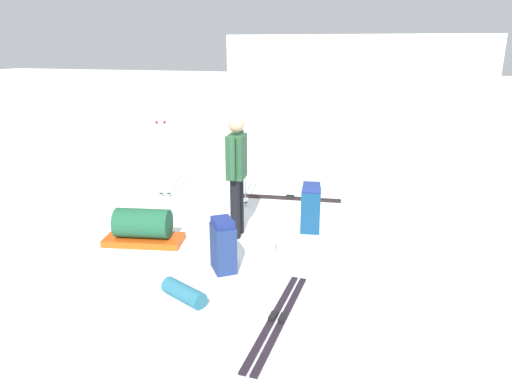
{
  "coord_description": "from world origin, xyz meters",
  "views": [
    {
      "loc": [
        1.62,
        -5.74,
        2.6
      ],
      "look_at": [
        0.0,
        0.0,
        0.7
      ],
      "focal_mm": 32.47,
      "sensor_mm": 36.0,
      "label": 1
    }
  ],
  "objects_px": {
    "ski_poles_planted_near": "(242,166)",
    "ski_pair_near": "(278,319)",
    "ski_pair_far": "(290,198)",
    "gear_sled": "(143,228)",
    "skier_standing": "(237,171)",
    "thermos_bottle": "(273,245)",
    "backpack_bright": "(223,245)",
    "sleeping_mat_rolled": "(184,293)",
    "ski_poles_planted_far": "(163,156)",
    "backpack_large_dark": "(311,208)"
  },
  "relations": [
    {
      "from": "ski_pair_near",
      "to": "gear_sled",
      "type": "xyz_separation_m",
      "value": [
        -2.2,
        1.32,
        0.21
      ]
    },
    {
      "from": "ski_pair_far",
      "to": "thermos_bottle",
      "type": "height_order",
      "value": "thermos_bottle"
    },
    {
      "from": "backpack_bright",
      "to": "ski_poles_planted_near",
      "type": "bearing_deg",
      "value": 101.76
    },
    {
      "from": "sleeping_mat_rolled",
      "to": "ski_poles_planted_far",
      "type": "bearing_deg",
      "value": 119.51
    },
    {
      "from": "ski_pair_far",
      "to": "skier_standing",
      "type": "bearing_deg",
      "value": -102.11
    },
    {
      "from": "backpack_bright",
      "to": "ski_pair_far",
      "type": "bearing_deg",
      "value": 85.69
    },
    {
      "from": "ski_pair_far",
      "to": "thermos_bottle",
      "type": "relative_size",
      "value": 6.92
    },
    {
      "from": "thermos_bottle",
      "to": "backpack_bright",
      "type": "bearing_deg",
      "value": -128.25
    },
    {
      "from": "backpack_bright",
      "to": "ski_pair_near",
      "type": "bearing_deg",
      "value": -44.74
    },
    {
      "from": "backpack_large_dark",
      "to": "sleeping_mat_rolled",
      "type": "xyz_separation_m",
      "value": [
        -0.97,
        -2.33,
        -0.25
      ]
    },
    {
      "from": "ski_pair_near",
      "to": "ski_pair_far",
      "type": "distance_m",
      "value": 3.8
    },
    {
      "from": "skier_standing",
      "to": "thermos_bottle",
      "type": "height_order",
      "value": "skier_standing"
    },
    {
      "from": "backpack_large_dark",
      "to": "ski_poles_planted_far",
      "type": "height_order",
      "value": "ski_poles_planted_far"
    },
    {
      "from": "skier_standing",
      "to": "backpack_large_dark",
      "type": "bearing_deg",
      "value": 26.16
    },
    {
      "from": "ski_poles_planted_far",
      "to": "gear_sled",
      "type": "distance_m",
      "value": 2.11
    },
    {
      "from": "skier_standing",
      "to": "gear_sled",
      "type": "distance_m",
      "value": 1.49
    },
    {
      "from": "backpack_bright",
      "to": "sleeping_mat_rolled",
      "type": "bearing_deg",
      "value": -102.26
    },
    {
      "from": "skier_standing",
      "to": "ski_pair_far",
      "type": "bearing_deg",
      "value": 77.89
    },
    {
      "from": "ski_poles_planted_far",
      "to": "thermos_bottle",
      "type": "height_order",
      "value": "ski_poles_planted_far"
    },
    {
      "from": "ski_poles_planted_far",
      "to": "backpack_large_dark",
      "type": "bearing_deg",
      "value": -17.01
    },
    {
      "from": "backpack_bright",
      "to": "ski_poles_planted_far",
      "type": "xyz_separation_m",
      "value": [
        -1.96,
        2.39,
        0.43
      ]
    },
    {
      "from": "ski_pair_far",
      "to": "backpack_bright",
      "type": "distance_m",
      "value": 2.9
    },
    {
      "from": "ski_poles_planted_near",
      "to": "gear_sled",
      "type": "bearing_deg",
      "value": -115.01
    },
    {
      "from": "backpack_bright",
      "to": "gear_sled",
      "type": "bearing_deg",
      "value": 161.0
    },
    {
      "from": "ski_pair_far",
      "to": "thermos_bottle",
      "type": "distance_m",
      "value": 2.3
    },
    {
      "from": "skier_standing",
      "to": "ski_poles_planted_near",
      "type": "xyz_separation_m",
      "value": [
        -0.3,
        1.2,
        -0.26
      ]
    },
    {
      "from": "skier_standing",
      "to": "ski_pair_far",
      "type": "xyz_separation_m",
      "value": [
        0.39,
        1.81,
        -0.94
      ]
    },
    {
      "from": "sleeping_mat_rolled",
      "to": "thermos_bottle",
      "type": "distance_m",
      "value": 1.51
    },
    {
      "from": "gear_sled",
      "to": "thermos_bottle",
      "type": "distance_m",
      "value": 1.8
    },
    {
      "from": "ski_pair_far",
      "to": "thermos_bottle",
      "type": "bearing_deg",
      "value": -83.78
    },
    {
      "from": "backpack_large_dark",
      "to": "backpack_bright",
      "type": "distance_m",
      "value": 1.74
    },
    {
      "from": "ski_poles_planted_far",
      "to": "gear_sled",
      "type": "bearing_deg",
      "value": -71.62
    },
    {
      "from": "skier_standing",
      "to": "backpack_large_dark",
      "type": "relative_size",
      "value": 2.45
    },
    {
      "from": "sleeping_mat_rolled",
      "to": "thermos_bottle",
      "type": "bearing_deg",
      "value": 65.14
    },
    {
      "from": "ski_pair_near",
      "to": "ski_poles_planted_near",
      "type": "xyz_separation_m",
      "value": [
        -1.35,
        3.14,
        0.69
      ]
    },
    {
      "from": "skier_standing",
      "to": "ski_poles_planted_near",
      "type": "height_order",
      "value": "skier_standing"
    },
    {
      "from": "ski_pair_far",
      "to": "gear_sled",
      "type": "bearing_deg",
      "value": -122.44
    },
    {
      "from": "ski_poles_planted_far",
      "to": "skier_standing",
      "type": "bearing_deg",
      "value": -36.37
    },
    {
      "from": "ski_pair_near",
      "to": "gear_sled",
      "type": "height_order",
      "value": "gear_sled"
    },
    {
      "from": "skier_standing",
      "to": "thermos_bottle",
      "type": "distance_m",
      "value": 1.15
    },
    {
      "from": "skier_standing",
      "to": "ski_pair_far",
      "type": "distance_m",
      "value": 2.07
    },
    {
      "from": "ski_poles_planted_near",
      "to": "thermos_bottle",
      "type": "xyz_separation_m",
      "value": [
        0.94,
        -1.68,
        -0.57
      ]
    },
    {
      "from": "ski_pair_near",
      "to": "thermos_bottle",
      "type": "relative_size",
      "value": 6.79
    },
    {
      "from": "ski_poles_planted_far",
      "to": "thermos_bottle",
      "type": "relative_size",
      "value": 5.24
    },
    {
      "from": "skier_standing",
      "to": "ski_poles_planted_far",
      "type": "bearing_deg",
      "value": 143.63
    },
    {
      "from": "ski_pair_far",
      "to": "ski_poles_planted_near",
      "type": "bearing_deg",
      "value": -138.9
    },
    {
      "from": "ski_pair_far",
      "to": "backpack_large_dark",
      "type": "bearing_deg",
      "value": -66.4
    },
    {
      "from": "ski_poles_planted_near",
      "to": "ski_pair_near",
      "type": "bearing_deg",
      "value": -66.76
    },
    {
      "from": "backpack_bright",
      "to": "gear_sled",
      "type": "distance_m",
      "value": 1.4
    },
    {
      "from": "ski_pair_far",
      "to": "backpack_large_dark",
      "type": "height_order",
      "value": "backpack_large_dark"
    }
  ]
}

